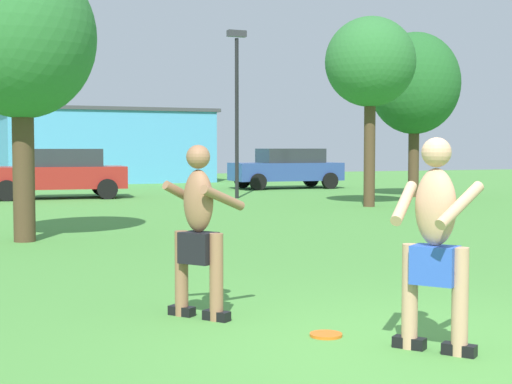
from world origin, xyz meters
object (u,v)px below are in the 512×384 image
frisbee (326,335)px  tree_right_field (21,39)px  car_blue_mid_lot (287,168)px  car_red_near_post (58,173)px  player_in_blue (435,240)px  tree_left_field (370,63)px  lamp_post (237,95)px  tree_behind_players (414,84)px  player_near (199,228)px

frisbee → tree_right_field: tree_right_field is taller
car_blue_mid_lot → car_red_near_post: bearing=-165.0°
player_in_blue → tree_left_field: tree_left_field is taller
car_red_near_post → tree_left_field: size_ratio=0.86×
player_in_blue → car_blue_mid_lot: size_ratio=0.39×
frisbee → lamp_post: (6.01, 16.98, 3.28)m
tree_left_field → car_red_near_post: bearing=136.5°
tree_behind_players → car_red_near_post: bearing=160.2°
player_near → tree_left_field: tree_left_field is taller
car_red_near_post → tree_right_field: bearing=-101.7°
player_near → car_blue_mid_lot: size_ratio=0.38×
player_near → car_red_near_post: (1.53, 18.14, -0.04)m
lamp_post → tree_behind_players: bearing=-16.2°
tree_left_field → tree_behind_players: tree_behind_players is taller
player_in_blue → tree_behind_players: 19.77m
car_red_near_post → car_blue_mid_lot: (9.30, 2.48, 0.00)m
player_near → tree_behind_players: size_ratio=0.31×
player_in_blue → player_near: bearing=124.5°
car_blue_mid_lot → player_near: bearing=-117.7°
player_near → player_in_blue: (1.30, -1.90, 0.04)m
car_red_near_post → tree_behind_players: tree_behind_players is taller
player_near → lamp_post: 17.42m
tree_behind_players → lamp_post: bearing=163.8°
car_blue_mid_lot → tree_right_field: tree_right_field is taller
player_in_blue → tree_behind_players: tree_behind_players is taller
tree_left_field → car_blue_mid_lot: bearing=77.9°
car_blue_mid_lot → tree_right_field: size_ratio=0.90×
car_blue_mid_lot → tree_behind_players: 7.16m
car_red_near_post → lamp_post: bearing=-23.5°
lamp_post → tree_right_field: size_ratio=1.09×
tree_right_field → tree_left_field: bearing=24.5°
tree_right_field → tree_behind_players: tree_behind_players is taller
car_blue_mid_lot → tree_left_field: size_ratio=0.85×
car_red_near_post → tree_left_field: bearing=-43.5°
car_red_near_post → tree_behind_players: size_ratio=0.83×
car_blue_mid_lot → tree_behind_players: (1.54, -6.38, 2.87)m
frisbee → tree_right_field: size_ratio=0.06×
lamp_post → tree_behind_players: tree_behind_players is taller
car_blue_mid_lot → lamp_post: bearing=-130.4°
frisbee → lamp_post: size_ratio=0.05×
player_near → player_in_blue: 2.30m
player_in_blue → car_red_near_post: player_in_blue is taller
player_near → tree_right_field: tree_right_field is taller
car_red_near_post → car_blue_mid_lot: 9.62m
tree_left_field → tree_right_field: (-9.63, -4.40, -0.44)m
player_near → car_red_near_post: player_near is taller
player_in_blue → tree_left_field: size_ratio=0.33×
lamp_post → tree_right_field: 11.80m
player_in_blue → tree_right_field: bearing=103.6°
car_blue_mid_lot → tree_behind_players: size_ratio=0.82×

